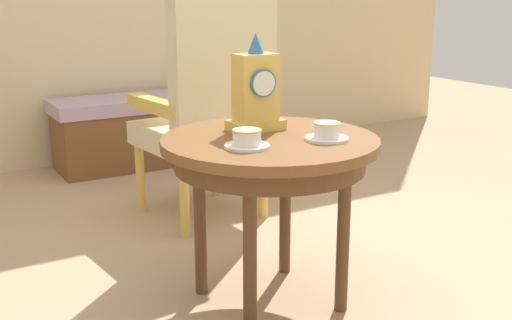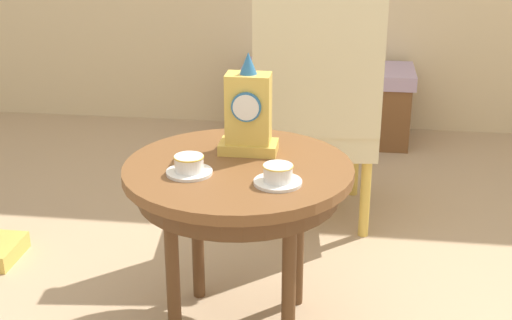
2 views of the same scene
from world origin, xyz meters
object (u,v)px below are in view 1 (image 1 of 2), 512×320
at_px(teacup_left, 247,139).
at_px(window_bench, 134,131).
at_px(mantel_clock, 256,92).
at_px(side_table, 270,158).
at_px(armchair, 211,99).
at_px(teacup_right, 327,132).

xyz_separation_m(teacup_left, window_bench, (0.35, 2.07, -0.41)).
xyz_separation_m(teacup_left, mantel_clock, (0.15, 0.21, 0.11)).
distance_m(side_table, armchair, 0.87).
height_order(teacup_right, mantel_clock, mantel_clock).
relative_size(armchair, window_bench, 1.15).
bearing_deg(side_table, teacup_right, -43.02).
bearing_deg(window_bench, side_table, -95.99).
bearing_deg(teacup_left, armchair, 70.40).
distance_m(teacup_right, armchair, 0.98).
distance_m(teacup_left, armchair, 0.99).
relative_size(side_table, mantel_clock, 2.18).
bearing_deg(mantel_clock, side_table, -97.07).
relative_size(teacup_right, mantel_clock, 0.43).
xyz_separation_m(side_table, window_bench, (0.21, 1.99, -0.31)).
relative_size(mantel_clock, window_bench, 0.34).
bearing_deg(armchair, mantel_clock, -103.87).
bearing_deg(armchair, teacup_left, -109.60).
height_order(side_table, mantel_clock, mantel_clock).
relative_size(side_table, teacup_right, 5.06).
relative_size(side_table, teacup_left, 5.13).
bearing_deg(teacup_right, mantel_clock, 116.37).
height_order(armchair, window_bench, armchair).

